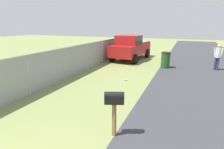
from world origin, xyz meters
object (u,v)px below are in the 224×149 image
Objects in this scene: pickup_truck at (130,47)px; pedestrian at (218,55)px; mailbox at (114,101)px; trash_bin at (165,60)px.

pickup_truck is 6.52m from pedestrian.
pickup_truck is (10.74, 2.81, 0.08)m from mailbox.
mailbox is 0.75× the size of pedestrian.
pedestrian reaches higher than mailbox.
pickup_truck reaches higher than pedestrian.
trash_bin is at bearing 63.35° from pickup_truck.
mailbox is 0.26× the size of pickup_truck.
trash_bin is 3.30m from pedestrian.
pickup_truck is 4.49× the size of trash_bin.
pedestrian is (0.64, -3.21, 0.43)m from trash_bin.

